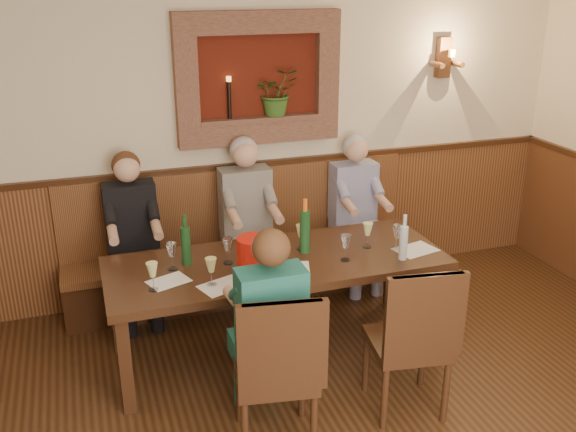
# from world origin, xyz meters

# --- Properties ---
(room_shell) EXTENTS (6.04, 6.04, 2.82)m
(room_shell) POSITION_xyz_m (0.00, 0.00, 1.89)
(room_shell) COLOR beige
(room_shell) RESTS_ON ground
(wall_niche) EXTENTS (1.36, 0.30, 1.06)m
(wall_niche) POSITION_xyz_m (0.24, 2.94, 1.81)
(wall_niche) COLOR #50160B
(wall_niche) RESTS_ON ground
(wall_sconce) EXTENTS (0.25, 0.20, 0.35)m
(wall_sconce) POSITION_xyz_m (1.90, 2.93, 1.94)
(wall_sconce) COLOR #4C2815
(wall_sconce) RESTS_ON ground
(dining_table) EXTENTS (2.40, 0.90, 0.75)m
(dining_table) POSITION_xyz_m (0.00, 1.85, 0.68)
(dining_table) COLOR #331D0F
(dining_table) RESTS_ON ground
(bench) EXTENTS (3.00, 0.45, 1.11)m
(bench) POSITION_xyz_m (0.00, 2.79, 0.33)
(bench) COLOR #381E0F
(bench) RESTS_ON ground
(chair_near_left) EXTENTS (0.53, 0.53, 1.04)m
(chair_near_left) POSITION_xyz_m (-0.31, 0.91, 0.30)
(chair_near_left) COLOR #331D0F
(chair_near_left) RESTS_ON ground
(chair_near_right) EXTENTS (0.53, 0.53, 1.04)m
(chair_near_right) POSITION_xyz_m (0.58, 0.95, 0.30)
(chair_near_right) COLOR #331D0F
(chair_near_right) RESTS_ON ground
(person_bench_left) EXTENTS (0.40, 0.49, 1.38)m
(person_bench_left) POSITION_xyz_m (-0.92, 2.69, 0.57)
(person_bench_left) COLOR black
(person_bench_left) RESTS_ON ground
(person_bench_mid) EXTENTS (0.42, 0.51, 1.42)m
(person_bench_mid) POSITION_xyz_m (0.02, 2.69, 0.59)
(person_bench_mid) COLOR #4F4C48
(person_bench_mid) RESTS_ON ground
(person_bench_right) EXTENTS (0.39, 0.48, 1.36)m
(person_bench_right) POSITION_xyz_m (1.00, 2.69, 0.56)
(person_bench_right) COLOR navy
(person_bench_right) RESTS_ON ground
(person_chair_front) EXTENTS (0.39, 0.48, 1.36)m
(person_chair_front) POSITION_xyz_m (-0.31, 1.07, 0.56)
(person_chair_front) COLOR #185553
(person_chair_front) RESTS_ON ground
(spittoon_bucket) EXTENTS (0.29, 0.29, 0.26)m
(spittoon_bucket) POSITION_xyz_m (-0.21, 1.69, 0.88)
(spittoon_bucket) COLOR red
(spittoon_bucket) RESTS_ON dining_table
(wine_bottle_green_a) EXTENTS (0.08, 0.08, 0.41)m
(wine_bottle_green_a) POSITION_xyz_m (0.23, 1.91, 0.92)
(wine_bottle_green_a) COLOR #19471E
(wine_bottle_green_a) RESTS_ON dining_table
(wine_bottle_green_b) EXTENTS (0.07, 0.07, 0.36)m
(wine_bottle_green_b) POSITION_xyz_m (-0.62, 1.98, 0.90)
(wine_bottle_green_b) COLOR #19471E
(wine_bottle_green_b) RESTS_ON dining_table
(water_bottle) EXTENTS (0.06, 0.06, 0.34)m
(water_bottle) POSITION_xyz_m (0.85, 1.58, 0.88)
(water_bottle) COLOR silver
(water_bottle) RESTS_ON dining_table
(tasting_sheet_a) EXTENTS (0.31, 0.26, 0.00)m
(tasting_sheet_a) POSITION_xyz_m (-0.78, 1.75, 0.75)
(tasting_sheet_a) COLOR white
(tasting_sheet_a) RESTS_ON dining_table
(tasting_sheet_b) EXTENTS (0.37, 0.31, 0.00)m
(tasting_sheet_b) POSITION_xyz_m (0.02, 1.69, 0.75)
(tasting_sheet_b) COLOR white
(tasting_sheet_b) RESTS_ON dining_table
(tasting_sheet_c) EXTENTS (0.34, 0.27, 0.00)m
(tasting_sheet_c) POSITION_xyz_m (1.02, 1.69, 0.75)
(tasting_sheet_c) COLOR white
(tasting_sheet_c) RESTS_ON dining_table
(tasting_sheet_d) EXTENTS (0.34, 0.29, 0.00)m
(tasting_sheet_d) POSITION_xyz_m (-0.46, 1.57, 0.75)
(tasting_sheet_d) COLOR white
(tasting_sheet_d) RESTS_ON dining_table
(wine_glass_0) EXTENTS (0.08, 0.08, 0.19)m
(wine_glass_0) POSITION_xyz_m (-0.02, 1.64, 0.85)
(wine_glass_0) COLOR #E2E589
(wine_glass_0) RESTS_ON dining_table
(wine_glass_1) EXTENTS (0.08, 0.08, 0.19)m
(wine_glass_1) POSITION_xyz_m (0.89, 1.74, 0.85)
(wine_glass_1) COLOR white
(wine_glass_1) RESTS_ON dining_table
(wine_glass_2) EXTENTS (0.08, 0.08, 0.19)m
(wine_glass_2) POSITION_xyz_m (-0.52, 1.61, 0.85)
(wine_glass_2) COLOR #E2E589
(wine_glass_2) RESTS_ON dining_table
(wine_glass_3) EXTENTS (0.08, 0.08, 0.19)m
(wine_glass_3) POSITION_xyz_m (0.70, 1.85, 0.85)
(wine_glass_3) COLOR #E2E589
(wine_glass_3) RESTS_ON dining_table
(wine_glass_4) EXTENTS (0.08, 0.08, 0.19)m
(wine_glass_4) POSITION_xyz_m (0.22, 1.97, 0.85)
(wine_glass_4) COLOR #E2E589
(wine_glass_4) RESTS_ON dining_table
(wine_glass_5) EXTENTS (0.08, 0.08, 0.19)m
(wine_glass_5) POSITION_xyz_m (-0.89, 1.66, 0.85)
(wine_glass_5) COLOR #E2E589
(wine_glass_5) RESTS_ON dining_table
(wine_glass_6) EXTENTS (0.08, 0.08, 0.19)m
(wine_glass_6) POSITION_xyz_m (-0.16, 1.59, 0.85)
(wine_glass_6) COLOR #E2E589
(wine_glass_6) RESTS_ON dining_table
(wine_glass_7) EXTENTS (0.08, 0.08, 0.19)m
(wine_glass_7) POSITION_xyz_m (0.46, 1.69, 0.85)
(wine_glass_7) COLOR white
(wine_glass_7) RESTS_ON dining_table
(wine_glass_8) EXTENTS (0.08, 0.08, 0.19)m
(wine_glass_8) POSITION_xyz_m (-0.73, 1.93, 0.85)
(wine_glass_8) COLOR white
(wine_glass_8) RESTS_ON dining_table
(wine_glass_9) EXTENTS (0.08, 0.08, 0.19)m
(wine_glass_9) POSITION_xyz_m (-0.34, 1.90, 0.85)
(wine_glass_9) COLOR white
(wine_glass_9) RESTS_ON dining_table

